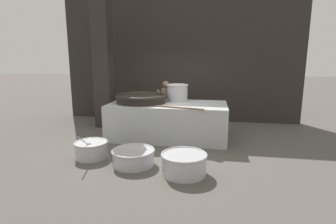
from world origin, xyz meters
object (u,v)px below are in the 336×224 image
prep_bowl_vegetables (91,149)px  prep_bowl_extra (184,163)px  giant_wok_near (141,98)px  cook (165,102)px  stock_pot (177,92)px  prep_bowl_meat (133,156)px

prep_bowl_vegetables → prep_bowl_extra: (2.11, -0.49, 0.02)m
giant_wok_near → cook: size_ratio=0.96×
stock_pot → prep_bowl_vegetables: (-1.60, -2.29, -1.01)m
prep_bowl_meat → prep_bowl_extra: prep_bowl_extra is taller
prep_bowl_meat → giant_wok_near: bearing=100.5°
giant_wok_near → prep_bowl_vegetables: size_ratio=1.48×
prep_bowl_vegetables → cook: bearing=69.6°
giant_wok_near → prep_bowl_extra: 2.87m
stock_pot → prep_bowl_extra: 2.99m
cook → prep_bowl_meat: (-0.09, -3.23, -0.62)m
giant_wok_near → cook: cook is taller
prep_bowl_vegetables → prep_bowl_extra: prep_bowl_vegetables is taller
cook → prep_bowl_meat: cook is taller
prep_bowl_extra → cook: bearing=105.8°
stock_pot → prep_bowl_vegetables: 2.97m
giant_wok_near → prep_bowl_vegetables: 2.13m
prep_bowl_vegetables → prep_bowl_meat: prep_bowl_vegetables is taller
stock_pot → prep_bowl_vegetables: bearing=-125.0°
prep_bowl_extra → stock_pot: bearing=100.4°
stock_pot → cook: cook is taller
giant_wok_near → stock_pot: stock_pot is taller
cook → prep_bowl_vegetables: cook is taller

